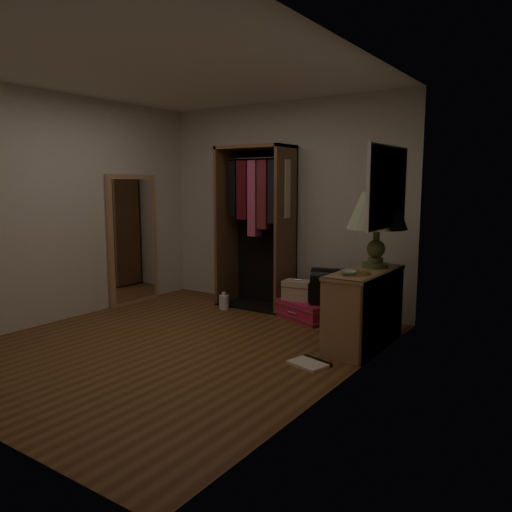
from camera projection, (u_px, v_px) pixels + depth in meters
name	position (u px, v px, depth m)	size (l,w,h in m)	color
ground	(177.00, 345.00, 4.94)	(4.00, 4.00, 0.00)	brown
room_walls	(183.00, 192.00, 4.72)	(3.52, 4.02, 2.60)	beige
console_bookshelf	(365.00, 306.00, 4.88)	(0.42, 1.12, 0.75)	#9B6F4B
open_wardrobe	(258.00, 212.00, 6.35)	(0.97, 0.50, 2.05)	brown
floor_mirror	(133.00, 240.00, 6.59)	(0.06, 0.80, 1.70)	tan
pink_suitcase	(309.00, 310.00, 5.89)	(0.84, 0.73, 0.21)	#D4194C
train_case	(298.00, 290.00, 5.92)	(0.37, 0.28, 0.25)	#B8A88C
black_bag	(328.00, 286.00, 5.68)	(0.44, 0.35, 0.42)	black
table_lamp	(377.00, 212.00, 4.93)	(0.69, 0.69, 0.75)	#445529
brass_tray	(357.00, 273.00, 4.62)	(0.26, 0.26, 0.01)	#A5883F
ceramic_bowl	(348.00, 273.00, 4.58)	(0.16, 0.16, 0.04)	#98B69E
white_jug	(224.00, 302.00, 6.34)	(0.14, 0.14, 0.22)	white
floor_book	(311.00, 363.00, 4.40)	(0.38, 0.33, 0.03)	beige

